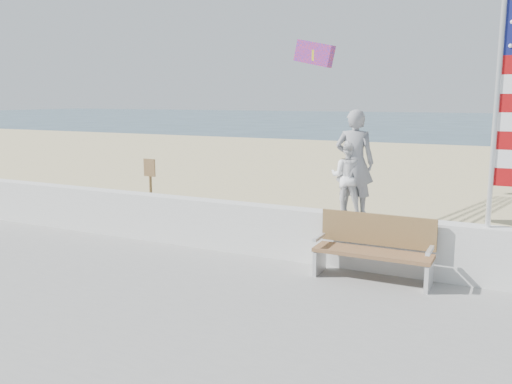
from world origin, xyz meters
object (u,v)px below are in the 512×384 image
Objects in this scene: bench at (374,247)px; flag at (507,96)px; child at (348,177)px; adult at (354,162)px.

flag is at bearing 15.01° from bench.
adult is at bearing 179.77° from child.
bench is at bearing 141.57° from child.
adult is 1.41m from bench.
adult is at bearing 136.69° from bench.
flag reaches higher than child.
bench is 2.90m from flag.
adult is 1.39× the size of child.
child is 0.68× the size of bench.
child is at bearing -5.68° from adult.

